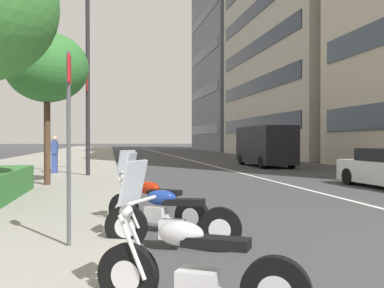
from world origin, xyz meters
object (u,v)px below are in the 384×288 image
(parking_sign_by_curb, at_px, (69,130))
(street_tree_by_lamp_post, at_px, (47,68))
(motorcycle_far_end_row, at_px, (155,207))
(delivery_van_ahead, at_px, (265,145))
(motorcycle_under_tarp, at_px, (194,270))
(motorcycle_nearest_camera, at_px, (170,220))
(pedestrian_on_plaza, at_px, (55,154))
(street_lamp_with_banners, at_px, (96,58))

(parking_sign_by_curb, bearing_deg, street_tree_by_lamp_post, 9.58)
(motorcycle_far_end_row, relative_size, delivery_van_ahead, 0.29)
(motorcycle_under_tarp, distance_m, motorcycle_far_end_row, 3.99)
(motorcycle_under_tarp, distance_m, delivery_van_ahead, 24.26)
(motorcycle_nearest_camera, height_order, delivery_van_ahead, delivery_van_ahead)
(street_tree_by_lamp_post, bearing_deg, pedestrian_on_plaza, 4.37)
(motorcycle_under_tarp, relative_size, street_tree_by_lamp_post, 0.36)
(motorcycle_nearest_camera, relative_size, parking_sign_by_curb, 0.73)
(motorcycle_far_end_row, bearing_deg, street_lamp_with_banners, -42.97)
(street_tree_by_lamp_post, relative_size, pedestrian_on_plaza, 3.01)
(motorcycle_nearest_camera, bearing_deg, street_tree_by_lamp_post, -52.56)
(delivery_van_ahead, relative_size, pedestrian_on_plaza, 3.47)
(parking_sign_by_curb, xyz_separation_m, street_tree_by_lamp_post, (9.10, 1.54, 2.33))
(delivery_van_ahead, bearing_deg, motorcycle_nearest_camera, 156.37)
(street_tree_by_lamp_post, xyz_separation_m, pedestrian_on_plaza, (5.51, 0.42, -3.12))
(motorcycle_nearest_camera, bearing_deg, parking_sign_by_curb, 22.62)
(motorcycle_under_tarp, bearing_deg, pedestrian_on_plaza, -49.12)
(motorcycle_under_tarp, xyz_separation_m, motorcycle_far_end_row, (3.99, -0.02, 0.00))
(delivery_van_ahead, relative_size, parking_sign_by_curb, 2.14)
(motorcycle_nearest_camera, height_order, pedestrian_on_plaza, pedestrian_on_plaza)
(delivery_van_ahead, distance_m, pedestrian_on_plaza, 13.43)
(motorcycle_under_tarp, distance_m, street_tree_by_lamp_post, 12.48)
(delivery_van_ahead, bearing_deg, motorcycle_under_tarp, 158.56)
(motorcycle_under_tarp, xyz_separation_m, motorcycle_nearest_camera, (2.55, -0.12, 0.01))
(motorcycle_far_end_row, bearing_deg, street_tree_by_lamp_post, -28.88)
(parking_sign_by_curb, bearing_deg, delivery_van_ahead, -27.18)
(motorcycle_nearest_camera, height_order, street_lamp_with_banners, street_lamp_with_banners)
(parking_sign_by_curb, bearing_deg, motorcycle_far_end_row, -42.37)
(motorcycle_under_tarp, xyz_separation_m, delivery_van_ahead, (22.53, -8.94, 0.92))
(parking_sign_by_curb, bearing_deg, pedestrian_on_plaza, 7.63)
(motorcycle_nearest_camera, xyz_separation_m, street_tree_by_lamp_post, (9.00, 3.02, 3.70))
(motorcycle_far_end_row, xyz_separation_m, delivery_van_ahead, (18.55, -8.92, 0.92))
(motorcycle_nearest_camera, relative_size, motorcycle_far_end_row, 1.18)
(motorcycle_under_tarp, height_order, motorcycle_far_end_row, motorcycle_far_end_row)
(motorcycle_far_end_row, bearing_deg, parking_sign_by_curb, 87.60)
(motorcycle_nearest_camera, distance_m, pedestrian_on_plaza, 14.93)
(parking_sign_by_curb, relative_size, street_lamp_with_banners, 0.32)
(motorcycle_far_end_row, height_order, delivery_van_ahead, delivery_van_ahead)
(delivery_van_ahead, relative_size, street_tree_by_lamp_post, 1.15)
(delivery_van_ahead, xyz_separation_m, parking_sign_by_curb, (-20.08, 10.31, 0.46))
(motorcycle_nearest_camera, relative_size, pedestrian_on_plaza, 1.18)
(motorcycle_nearest_camera, xyz_separation_m, street_lamp_with_banners, (12.92, 1.52, 4.82))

